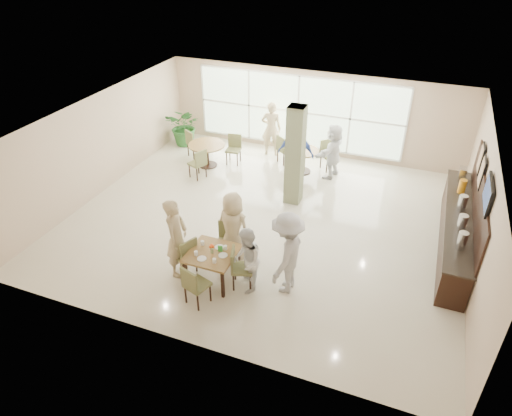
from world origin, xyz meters
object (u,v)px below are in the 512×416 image
(round_table_left, at_px, (207,149))
(round_table_right, at_px, (302,156))
(teen_right, at_px, (247,261))
(teen_standing, at_px, (287,253))
(teen_far, at_px, (233,227))
(adult_a, at_px, (296,154))
(potted_plant, at_px, (185,126))
(buffet_counter, at_px, (457,228))
(main_table, at_px, (212,256))
(adult_standing, at_px, (271,129))
(teen_left, at_px, (177,238))
(adult_b, at_px, (333,151))

(round_table_left, xyz_separation_m, round_table_right, (2.96, 0.69, -0.03))
(teen_right, height_order, teen_standing, teen_standing)
(teen_far, relative_size, adult_a, 0.93)
(potted_plant, bearing_deg, buffet_counter, -18.58)
(round_table_right, height_order, potted_plant, potted_plant)
(main_table, distance_m, adult_standing, 6.64)
(main_table, height_order, adult_standing, adult_standing)
(round_table_right, height_order, adult_standing, adult_standing)
(main_table, distance_m, potted_plant, 7.44)
(main_table, bearing_deg, potted_plant, 123.15)
(round_table_left, bearing_deg, teen_standing, -48.23)
(main_table, height_order, buffet_counter, buffet_counter)
(round_table_right, distance_m, teen_left, 5.85)
(teen_standing, height_order, adult_standing, teen_standing)
(teen_far, height_order, teen_right, teen_far)
(round_table_right, bearing_deg, teen_standing, -77.13)
(round_table_left, height_order, adult_standing, adult_standing)
(main_table, relative_size, potted_plant, 0.74)
(teen_standing, xyz_separation_m, adult_b, (-0.28, 5.43, -0.10))
(buffet_counter, bearing_deg, main_table, -146.99)
(round_table_right, distance_m, teen_right, 5.71)
(round_table_right, relative_size, adult_b, 0.60)
(adult_a, distance_m, adult_standing, 2.09)
(round_table_right, xyz_separation_m, potted_plant, (-4.41, 0.53, 0.13))
(main_table, height_order, teen_left, teen_left)
(main_table, relative_size, adult_b, 0.60)
(round_table_left, distance_m, teen_standing, 6.30)
(teen_standing, bearing_deg, adult_standing, -154.86)
(teen_standing, distance_m, adult_a, 4.80)
(teen_right, bearing_deg, teen_left, -112.25)
(main_table, relative_size, round_table_left, 0.87)
(teen_left, relative_size, teen_standing, 0.99)
(round_table_left, bearing_deg, adult_b, 10.68)
(adult_b, bearing_deg, teen_standing, 14.82)
(buffet_counter, height_order, teen_right, buffet_counter)
(buffet_counter, height_order, adult_a, buffet_counter)
(round_table_right, bearing_deg, potted_plant, 173.16)
(adult_standing, bearing_deg, buffet_counter, 138.76)
(buffet_counter, relative_size, teen_left, 2.51)
(adult_b, bearing_deg, teen_far, -1.96)
(buffet_counter, height_order, adult_b, buffet_counter)
(potted_plant, distance_m, teen_standing, 8.18)
(teen_standing, bearing_deg, adult_a, -162.31)
(teen_left, bearing_deg, potted_plant, 19.97)
(round_table_left, bearing_deg, adult_a, -1.06)
(potted_plant, height_order, teen_right, teen_right)
(round_table_right, relative_size, teen_right, 0.68)
(buffet_counter, height_order, potted_plant, buffet_counter)
(adult_standing, bearing_deg, adult_b, 148.66)
(potted_plant, height_order, adult_standing, adult_standing)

